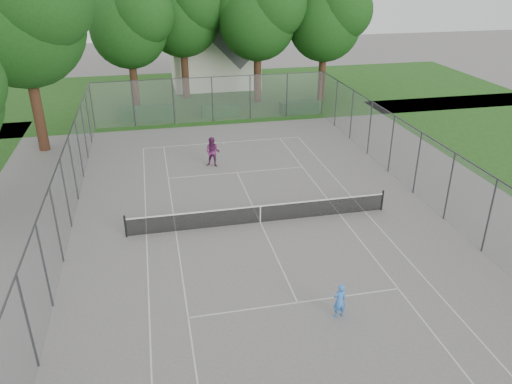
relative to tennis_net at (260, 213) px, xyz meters
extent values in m
plane|color=slate|center=(0.00, 0.00, -0.51)|extent=(120.00, 120.00, 0.00)
cube|color=#1D4915|center=(0.00, 26.00, -0.51)|extent=(60.00, 20.00, 0.00)
cube|color=silver|center=(0.00, 11.88, -0.50)|extent=(10.97, 0.06, 0.01)
cube|color=silver|center=(-5.49, 0.00, -0.50)|extent=(0.06, 23.77, 0.01)
cube|color=silver|center=(5.49, 0.00, -0.50)|extent=(0.06, 23.77, 0.01)
cube|color=silver|center=(-4.12, 0.00, -0.50)|extent=(0.06, 23.77, 0.01)
cube|color=silver|center=(4.12, 0.00, -0.50)|extent=(0.06, 23.77, 0.01)
cube|color=silver|center=(0.00, -6.40, -0.50)|extent=(8.23, 0.06, 0.01)
cube|color=silver|center=(0.00, 6.40, -0.50)|extent=(8.23, 0.06, 0.01)
cube|color=silver|center=(0.00, 0.00, -0.50)|extent=(0.06, 12.80, 0.01)
cube|color=silver|center=(0.00, 11.73, -0.50)|extent=(0.06, 0.30, 0.01)
cylinder|color=black|center=(-6.39, 0.00, 0.04)|extent=(0.10, 0.10, 1.10)
cylinder|color=black|center=(6.39, 0.00, 0.04)|extent=(0.10, 0.10, 1.10)
cube|color=black|center=(0.00, 0.00, -0.06)|extent=(12.67, 0.01, 0.86)
cube|color=silver|center=(0.00, 0.00, 0.40)|extent=(12.77, 0.03, 0.06)
cube|color=silver|center=(0.00, 0.00, -0.07)|extent=(0.05, 0.02, 0.88)
cylinder|color=#38383D|center=(-9.00, 17.00, 1.24)|extent=(0.08, 0.08, 3.50)
cylinder|color=#38383D|center=(9.00, 17.00, 1.24)|extent=(0.08, 0.08, 3.50)
cube|color=slate|center=(0.00, 17.00, 1.24)|extent=(18.00, 0.02, 3.50)
cube|color=slate|center=(-9.00, 0.00, 1.24)|extent=(0.02, 34.00, 3.50)
cube|color=slate|center=(9.00, 0.00, 1.24)|extent=(0.02, 34.00, 3.50)
cube|color=#38383D|center=(0.00, 17.00, 2.99)|extent=(18.00, 0.05, 0.05)
cube|color=#38383D|center=(-9.00, 0.00, 2.99)|extent=(0.05, 34.00, 0.05)
cube|color=#38383D|center=(9.00, 0.00, 2.99)|extent=(0.05, 34.00, 0.05)
cylinder|color=#371F14|center=(-5.91, 22.08, 1.65)|extent=(0.63, 0.63, 4.33)
sphere|color=#0F350E|center=(-5.91, 22.08, 5.97)|extent=(6.15, 6.15, 6.15)
sphere|color=#0F350E|center=(-4.68, 21.16, 7.20)|extent=(4.92, 4.92, 4.92)
sphere|color=#0F350E|center=(-6.98, 22.85, 6.89)|extent=(4.62, 4.62, 4.62)
cylinder|color=#371F14|center=(-1.40, 24.88, 1.82)|extent=(0.65, 0.65, 4.66)
sphere|color=#0F350E|center=(-1.40, 24.88, 6.47)|extent=(6.63, 6.63, 6.63)
sphere|color=#0F350E|center=(-0.07, 23.88, 7.80)|extent=(5.31, 5.31, 5.31)
sphere|color=#0F350E|center=(-2.56, 25.70, 7.47)|extent=(4.98, 4.98, 4.98)
cylinder|color=#371F14|center=(4.72, 22.15, 1.78)|extent=(0.64, 0.64, 4.58)
sphere|color=#0F350E|center=(4.72, 22.15, 6.35)|extent=(6.51, 6.51, 6.51)
sphere|color=#0F350E|center=(6.02, 21.17, 7.65)|extent=(5.21, 5.21, 5.21)
sphere|color=#0F350E|center=(3.58, 22.96, 7.33)|extent=(4.89, 4.89, 4.89)
cylinder|color=#371F14|center=(10.49, 21.54, 1.66)|extent=(0.63, 0.63, 4.34)
sphere|color=#0F350E|center=(10.49, 21.54, 6.00)|extent=(6.18, 6.18, 6.18)
sphere|color=#0F350E|center=(11.72, 20.62, 7.23)|extent=(4.94, 4.94, 4.94)
sphere|color=#0F350E|center=(9.41, 22.31, 6.92)|extent=(4.63, 4.63, 4.63)
cylinder|color=#371F14|center=(-11.98, 13.07, 2.19)|extent=(0.68, 0.68, 5.39)
sphere|color=#0F350E|center=(-11.98, 13.07, 7.57)|extent=(7.67, 7.67, 7.67)
cube|color=#144117|center=(-5.05, 18.42, 0.03)|extent=(4.32, 1.30, 1.08)
cube|color=#144117|center=(0.79, 18.37, -0.03)|extent=(3.08, 0.88, 0.97)
cube|color=#144117|center=(7.31, 17.85, -0.04)|extent=(3.15, 1.15, 0.94)
cube|color=silver|center=(1.86, 29.15, 2.58)|extent=(8.24, 6.18, 6.18)
cube|color=#515257|center=(1.86, 29.15, 5.67)|extent=(8.16, 6.39, 8.16)
imported|color=#3A7EDB|center=(1.23, -7.45, 0.18)|extent=(0.55, 0.40, 1.38)
imported|color=#612052|center=(-1.27, 7.73, 0.42)|extent=(1.11, 1.00, 1.87)
camera|label=1|loc=(-4.76, -20.92, 11.31)|focal=35.00mm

